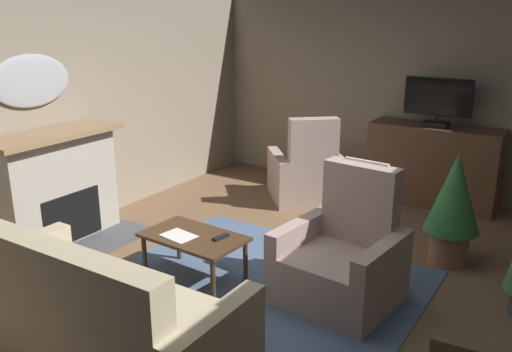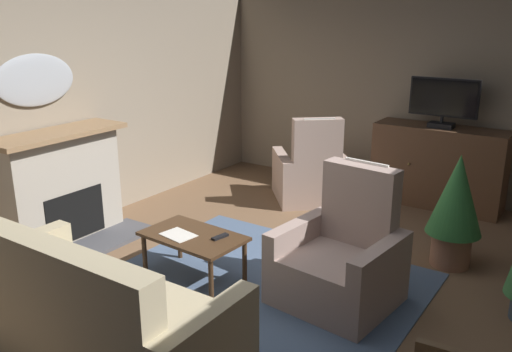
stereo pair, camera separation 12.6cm
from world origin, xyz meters
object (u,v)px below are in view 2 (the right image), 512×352
at_px(fireplace, 63,190).
at_px(potted_plant_tall_palm_by_window, 456,204).
at_px(wall_mirror_oval, 35,80).
at_px(armchair_in_far_corner, 311,175).
at_px(coffee_table, 193,240).
at_px(tv_cabinet, 438,168).
at_px(sofa_floral, 94,315).
at_px(tv_remote, 220,237).
at_px(folded_newspaper, 178,235).
at_px(armchair_near_window, 341,262).
at_px(television, 444,101).

height_order(fireplace, potted_plant_tall_palm_by_window, fireplace).
relative_size(wall_mirror_oval, armchair_in_far_corner, 0.74).
relative_size(coffee_table, armchair_in_far_corner, 0.77).
height_order(wall_mirror_oval, tv_cabinet, wall_mirror_oval).
xyz_separation_m(fireplace, wall_mirror_oval, (-0.25, 0.00, 1.13)).
height_order(fireplace, sofa_floral, fireplace).
bearing_deg(potted_plant_tall_palm_by_window, wall_mirror_oval, -156.01).
bearing_deg(potted_plant_tall_palm_by_window, armchair_in_far_corner, 156.08).
xyz_separation_m(tv_remote, folded_newspaper, (-0.35, -0.16, -0.01)).
distance_m(armchair_near_window, armchair_in_far_corner, 2.55).
bearing_deg(fireplace, potted_plant_tall_palm_by_window, 25.44).
xyz_separation_m(coffee_table, potted_plant_tall_palm_by_window, (1.88, 1.63, 0.24)).
xyz_separation_m(television, sofa_floral, (-1.09, -4.49, -1.02)).
relative_size(folded_newspaper, potted_plant_tall_palm_by_window, 0.27).
xyz_separation_m(tv_remote, armchair_near_window, (1.02, 0.34, -0.10)).
distance_m(wall_mirror_oval, tv_remote, 2.55).
xyz_separation_m(television, armchair_in_far_corner, (-1.41, -0.68, -1.00)).
bearing_deg(television, tv_remote, -107.83).
height_order(sofa_floral, armchair_in_far_corner, armchair_in_far_corner).
bearing_deg(tv_cabinet, coffee_table, -111.02).
distance_m(tv_cabinet, sofa_floral, 4.67).
distance_m(fireplace, folded_newspaper, 1.63).
distance_m(sofa_floral, potted_plant_tall_palm_by_window, 3.38).
bearing_deg(fireplace, folded_newspaper, 0.10).
relative_size(sofa_floral, armchair_in_far_corner, 1.68).
bearing_deg(fireplace, tv_remote, 4.79).
bearing_deg(television, sofa_floral, -103.62).
xyz_separation_m(folded_newspaper, armchair_in_far_corner, (-0.05, 2.62, -0.10)).
height_order(tv_cabinet, television, television).
xyz_separation_m(wall_mirror_oval, folded_newspaper, (1.87, 0.00, -1.26)).
distance_m(coffee_table, tv_remote, 0.27).
height_order(wall_mirror_oval, television, wall_mirror_oval).
xyz_separation_m(wall_mirror_oval, armchair_near_window, (3.24, 0.50, -1.36)).
xyz_separation_m(television, tv_remote, (-1.01, -3.13, -0.89)).
bearing_deg(armchair_in_far_corner, wall_mirror_oval, -124.74).
height_order(fireplace, wall_mirror_oval, wall_mirror_oval).
xyz_separation_m(tv_cabinet, folded_newspaper, (-1.36, -3.35, -0.04)).
relative_size(wall_mirror_oval, coffee_table, 0.96).
bearing_deg(potted_plant_tall_palm_by_window, fireplace, -154.56).
height_order(sofa_floral, armchair_near_window, armchair_near_window).
distance_m(folded_newspaper, armchair_near_window, 1.47).
bearing_deg(coffee_table, television, 68.66).
distance_m(tv_remote, potted_plant_tall_palm_by_window, 2.26).
height_order(coffee_table, potted_plant_tall_palm_by_window, potted_plant_tall_palm_by_window).
relative_size(sofa_floral, armchair_near_window, 1.80).
height_order(fireplace, armchair_near_window, fireplace).
height_order(television, folded_newspaper, television).
relative_size(wall_mirror_oval, tv_remote, 5.40).
xyz_separation_m(fireplace, potted_plant_tall_palm_by_window, (3.60, 1.71, 0.05)).
xyz_separation_m(coffee_table, folded_newspaper, (-0.10, -0.08, 0.06)).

